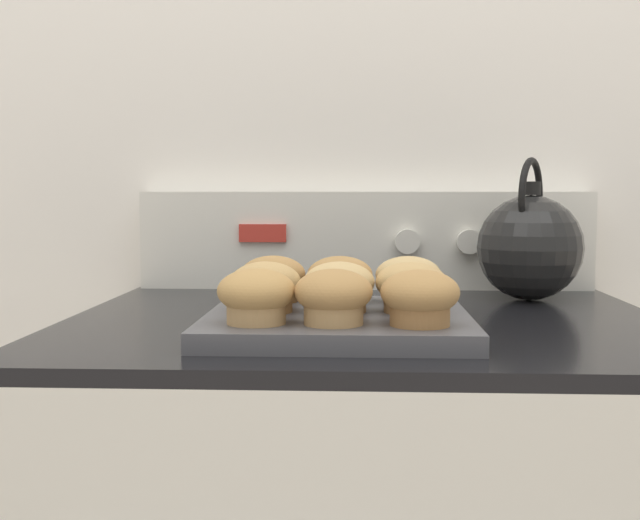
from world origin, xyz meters
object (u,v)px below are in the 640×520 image
object	(u,v)px
muffin_r0_c1	(333,296)
tea_kettle	(530,245)
muffin_r0_c0	(256,296)
muffin_r2_c2	(408,279)
muffin_r1_c1	(339,287)
muffin_r2_c1	(340,279)
muffin_pan	(338,322)
muffin_r0_c2	(420,297)
muffin_r2_c0	(273,278)
muffin_r1_c0	(265,287)
muffin_r1_c2	(411,287)

from	to	relation	value
muffin_r0_c1	tea_kettle	distance (m)	0.47
muffin_r0_c0	muffin_r2_c2	world-z (taller)	same
muffin_r0_c1	muffin_r2_c2	world-z (taller)	same
muffin_r1_c1	muffin_r0_c0	bearing A→B (deg)	-134.63
muffin_r2_c1	tea_kettle	world-z (taller)	tea_kettle
muffin_r2_c2	muffin_r1_c1	bearing A→B (deg)	-134.95
muffin_r2_c2	tea_kettle	distance (m)	0.28
muffin_pan	muffin_r0_c2	bearing A→B (deg)	-45.10
muffin_r2_c0	muffin_r2_c2	size ratio (longest dim) A/B	1.00
muffin_r1_c0	muffin_r1_c2	bearing A→B (deg)	1.26
muffin_r0_c1	muffin_r1_c2	xyz separation A→B (m)	(0.09, 0.09, 0.00)
muffin_pan	muffin_r2_c0	world-z (taller)	muffin_r2_c0
muffin_r1_c0	tea_kettle	bearing A→B (deg)	38.33
muffin_r1_c2	tea_kettle	bearing A→B (deg)	55.52
muffin_r1_c2	muffin_r2_c1	size ratio (longest dim) A/B	1.00
muffin_pan	muffin_r2_c1	world-z (taller)	muffin_r2_c1
muffin_r2_c2	tea_kettle	xyz separation A→B (m)	(0.19, 0.20, 0.03)
muffin_r0_c0	muffin_r0_c1	size ratio (longest dim) A/B	1.00
muffin_r0_c2	muffin_r2_c0	bearing A→B (deg)	134.53
muffin_r1_c2	tea_kettle	size ratio (longest dim) A/B	0.39
muffin_pan	muffin_r1_c1	world-z (taller)	muffin_r1_c1
muffin_r1_c2	muffin_r2_c0	distance (m)	0.19
muffin_r2_c1	muffin_r0_c0	bearing A→B (deg)	-116.51
muffin_r0_c1	muffin_r2_c0	distance (m)	0.19
tea_kettle	muffin_r2_c1	bearing A→B (deg)	-144.16
muffin_r2_c0	tea_kettle	size ratio (longest dim) A/B	0.39
muffin_r0_c0	muffin_r2_c2	size ratio (longest dim) A/B	1.00
muffin_r2_c0	muffin_r2_c1	size ratio (longest dim) A/B	1.00
muffin_r0_c0	muffin_r1_c2	distance (m)	0.19
muffin_r1_c0	tea_kettle	size ratio (longest dim) A/B	0.39
muffin_r0_c1	muffin_r0_c2	bearing A→B (deg)	-1.79
muffin_r1_c0	muffin_r1_c2	distance (m)	0.17
muffin_r1_c1	muffin_pan	bearing A→B (deg)	-122.66
muffin_r1_c0	muffin_r2_c0	size ratio (longest dim) A/B	1.00
muffin_r1_c0	muffin_r2_c1	size ratio (longest dim) A/B	1.00
muffin_r0_c0	muffin_r2_c1	world-z (taller)	same
muffin_r0_c1	muffin_r2_c1	size ratio (longest dim) A/B	1.00
muffin_pan	muffin_r0_c1	xyz separation A→B (m)	(-0.00, -0.09, 0.04)
muffin_r0_c2	muffin_r2_c1	bearing A→B (deg)	116.86
muffin_r1_c2	muffin_r2_c1	world-z (taller)	same
muffin_pan	tea_kettle	size ratio (longest dim) A/B	1.41
muffin_r2_c2	tea_kettle	world-z (taller)	tea_kettle
muffin_r0_c2	muffin_r1_c2	size ratio (longest dim) A/B	1.00
muffin_r1_c2	muffin_r0_c0	bearing A→B (deg)	-152.70
muffin_r1_c1	muffin_r2_c2	distance (m)	0.12
muffin_r2_c1	tea_kettle	size ratio (longest dim) A/B	0.39
muffin_pan	muffin_r1_c1	xyz separation A→B (m)	(0.00, 0.00, 0.04)
muffin_pan	muffin_r2_c2	xyz separation A→B (m)	(0.09, 0.09, 0.04)
muffin_r1_c0	muffin_r2_c1	distance (m)	0.12
muffin_r2_c2	muffin_pan	bearing A→B (deg)	-134.71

